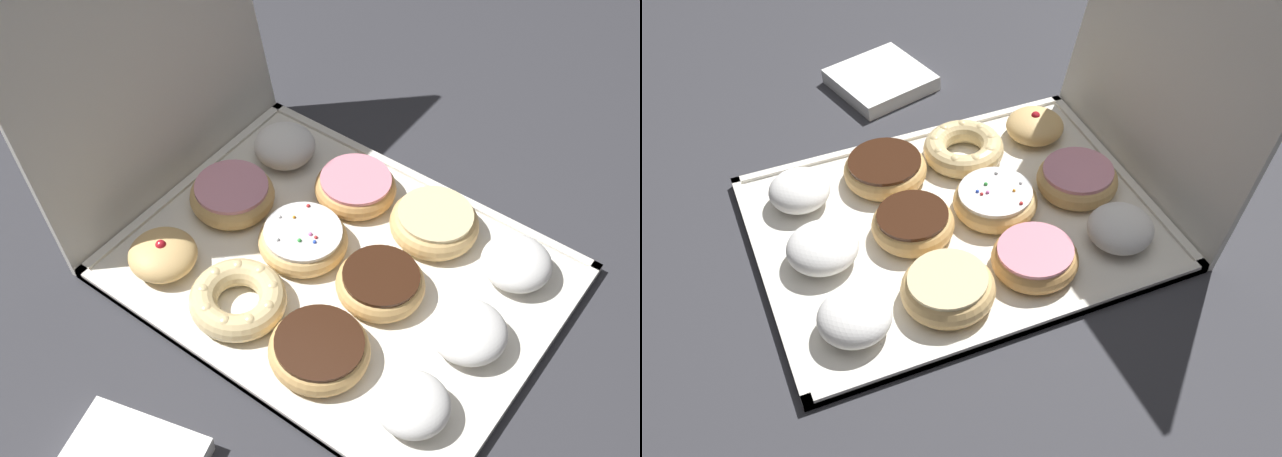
% 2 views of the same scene
% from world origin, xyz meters
% --- Properties ---
extents(ground_plane, '(3.00, 3.00, 0.00)m').
position_xyz_m(ground_plane, '(0.00, 0.00, 0.00)').
color(ground_plane, '#333338').
extents(donut_box, '(0.40, 0.52, 0.01)m').
position_xyz_m(donut_box, '(0.00, 0.00, 0.01)').
color(donut_box, silver).
rests_on(donut_box, ground).
extents(box_lid_open, '(0.40, 0.11, 0.49)m').
position_xyz_m(box_lid_open, '(0.00, 0.31, 0.24)').
color(box_lid_open, silver).
rests_on(box_lid_open, ground).
extents(powdered_filled_donut_0, '(0.08, 0.08, 0.05)m').
position_xyz_m(powdered_filled_donut_0, '(-0.12, -0.18, 0.03)').
color(powdered_filled_donut_0, white).
rests_on(powdered_filled_donut_0, donut_box).
extents(powdered_filled_donut_1, '(0.09, 0.09, 0.05)m').
position_xyz_m(powdered_filled_donut_1, '(-0.00, -0.18, 0.03)').
color(powdered_filled_donut_1, white).
rests_on(powdered_filled_donut_1, donut_box).
extents(powdered_filled_donut_2, '(0.09, 0.09, 0.05)m').
position_xyz_m(powdered_filled_donut_2, '(0.12, -0.18, 0.03)').
color(powdered_filled_donut_2, white).
rests_on(powdered_filled_donut_2, donut_box).
extents(chocolate_frosted_donut_3, '(0.12, 0.12, 0.04)m').
position_xyz_m(chocolate_frosted_donut_3, '(-0.12, -0.06, 0.03)').
color(chocolate_frosted_donut_3, tan).
rests_on(chocolate_frosted_donut_3, donut_box).
extents(chocolate_frosted_donut_4, '(0.11, 0.11, 0.04)m').
position_xyz_m(chocolate_frosted_donut_4, '(0.00, -0.06, 0.03)').
color(chocolate_frosted_donut_4, tan).
rests_on(chocolate_frosted_donut_4, donut_box).
extents(glazed_ring_donut_5, '(0.12, 0.12, 0.04)m').
position_xyz_m(glazed_ring_donut_5, '(0.12, -0.06, 0.03)').
color(glazed_ring_donut_5, '#E5B770').
rests_on(glazed_ring_donut_5, donut_box).
extents(cruller_donut_6, '(0.12, 0.12, 0.04)m').
position_xyz_m(cruller_donut_6, '(-0.12, 0.06, 0.03)').
color(cruller_donut_6, '#EACC8C').
rests_on(cruller_donut_6, donut_box).
extents(sprinkle_donut_7, '(0.11, 0.11, 0.04)m').
position_xyz_m(sprinkle_donut_7, '(-0.00, 0.06, 0.03)').
color(sprinkle_donut_7, '#E5B770').
rests_on(sprinkle_donut_7, donut_box).
extents(pink_frosted_donut_8, '(0.11, 0.11, 0.03)m').
position_xyz_m(pink_frosted_donut_8, '(0.12, 0.06, 0.03)').
color(pink_frosted_donut_8, tan).
rests_on(pink_frosted_donut_8, donut_box).
extents(jelly_filled_donut_9, '(0.09, 0.09, 0.05)m').
position_xyz_m(jelly_filled_donut_9, '(-0.13, 0.18, 0.03)').
color(jelly_filled_donut_9, '#E5B770').
rests_on(jelly_filled_donut_9, donut_box).
extents(pink_frosted_donut_10, '(0.11, 0.11, 0.04)m').
position_xyz_m(pink_frosted_donut_10, '(0.01, 0.18, 0.03)').
color(pink_frosted_donut_10, '#E5B770').
rests_on(pink_frosted_donut_10, donut_box).
extents(powdered_filled_donut_11, '(0.09, 0.09, 0.05)m').
position_xyz_m(powdered_filled_donut_11, '(0.12, 0.18, 0.03)').
color(powdered_filled_donut_11, white).
rests_on(powdered_filled_donut_11, donut_box).
extents(napkin_stack, '(0.17, 0.17, 0.02)m').
position_xyz_m(napkin_stack, '(-0.36, 0.02, 0.01)').
color(napkin_stack, white).
rests_on(napkin_stack, ground).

